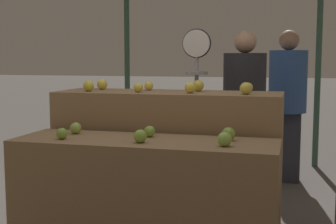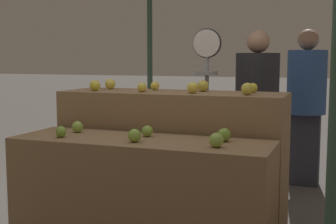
{
  "view_description": "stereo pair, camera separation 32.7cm",
  "coord_description": "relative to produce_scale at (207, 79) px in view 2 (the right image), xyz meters",
  "views": [
    {
      "loc": [
        0.91,
        -2.85,
        1.31
      ],
      "look_at": [
        0.08,
        0.3,
        0.94
      ],
      "focal_mm": 50.0,
      "sensor_mm": 36.0,
      "label": 1
    },
    {
      "loc": [
        1.23,
        -2.75,
        1.31
      ],
      "look_at": [
        0.08,
        0.3,
        0.94
      ],
      "focal_mm": 50.0,
      "sensor_mm": 36.0,
      "label": 2
    }
  ],
  "objects": [
    {
      "name": "apple_back_7",
      "position": [
        0.5,
        -0.51,
        -0.04
      ],
      "size": [
        0.07,
        0.07,
        0.07
      ],
      "primitive_type": "sphere",
      "color": "gold",
      "rests_on": "display_counter_back"
    },
    {
      "name": "apple_back_4",
      "position": [
        -0.68,
        -0.51,
        -0.03
      ],
      "size": [
        0.09,
        0.09,
        0.09
      ],
      "primitive_type": "sphere",
      "color": "yellow",
      "rests_on": "display_counter_back"
    },
    {
      "name": "apple_front_0",
      "position": [
        -0.62,
        -1.34,
        -0.31
      ],
      "size": [
        0.07,
        0.07,
        0.07
      ],
      "primitive_type": "sphere",
      "color": "#7AA338",
      "rests_on": "display_counter_front"
    },
    {
      "name": "apple_front_3",
      "position": [
        -0.63,
        -1.12,
        -0.3
      ],
      "size": [
        0.08,
        0.08,
        0.08
      ],
      "primitive_type": "sphere",
      "color": "#8EB247",
      "rests_on": "display_counter_front"
    },
    {
      "name": "produce_scale",
      "position": [
        0.0,
        0.0,
        0.0
      ],
      "size": [
        0.26,
        0.2,
        1.57
      ],
      "color": "#99999E",
      "rests_on": "ground_plane"
    },
    {
      "name": "apple_back_6",
      "position": [
        0.12,
        -0.52,
        -0.03
      ],
      "size": [
        0.09,
        0.09,
        0.09
      ],
      "primitive_type": "sphere",
      "color": "gold",
      "rests_on": "display_counter_back"
    },
    {
      "name": "display_counter_back",
      "position": [
        -0.09,
        -0.63,
        -0.6
      ],
      "size": [
        1.72,
        0.55,
        1.05
      ],
      "primitive_type": "cube",
      "color": "olive",
      "rests_on": "ground_plane"
    },
    {
      "name": "apple_front_2",
      "position": [
        0.44,
        -1.32,
        -0.3
      ],
      "size": [
        0.09,
        0.09,
        0.09
      ],
      "primitive_type": "sphere",
      "color": "#8EB247",
      "rests_on": "display_counter_front"
    },
    {
      "name": "person_vendor_at_scale",
      "position": [
        0.4,
        0.28,
        -0.24
      ],
      "size": [
        0.51,
        0.51,
        1.56
      ],
      "rotation": [
        0.0,
        0.0,
        3.53
      ],
      "color": "#2D2D38",
      "rests_on": "ground_plane"
    },
    {
      "name": "apple_back_5",
      "position": [
        -0.28,
        -0.51,
        -0.04
      ],
      "size": [
        0.07,
        0.07,
        0.07
      ],
      "primitive_type": "sphere",
      "color": "yellow",
      "rests_on": "display_counter_back"
    },
    {
      "name": "apple_front_5",
      "position": [
        0.44,
        -1.12,
        -0.3
      ],
      "size": [
        0.09,
        0.09,
        0.09
      ],
      "primitive_type": "sphere",
      "color": "#7AA338",
      "rests_on": "display_counter_front"
    },
    {
      "name": "apple_back_1",
      "position": [
        -0.3,
        -0.73,
        -0.04
      ],
      "size": [
        0.07,
        0.07,
        0.07
      ],
      "primitive_type": "sphere",
      "color": "yellow",
      "rests_on": "display_counter_back"
    },
    {
      "name": "person_customer_left",
      "position": [
        0.78,
        0.99,
        -0.22
      ],
      "size": [
        0.41,
        0.41,
        1.6
      ],
      "rotation": [
        0.0,
        0.0,
        3.1
      ],
      "color": "#2D2D38",
      "rests_on": "ground_plane"
    },
    {
      "name": "apple_front_1",
      "position": [
        -0.08,
        -1.34,
        -0.3
      ],
      "size": [
        0.08,
        0.08,
        0.08
      ],
      "primitive_type": "sphere",
      "color": "#84AD3D",
      "rests_on": "display_counter_front"
    },
    {
      "name": "apple_back_2",
      "position": [
        0.1,
        -0.72,
        -0.03
      ],
      "size": [
        0.08,
        0.08,
        0.08
      ],
      "primitive_type": "sphere",
      "color": "yellow",
      "rests_on": "display_counter_back"
    },
    {
      "name": "display_counter_front",
      "position": [
        -0.09,
        -1.23,
        -0.74
      ],
      "size": [
        1.72,
        0.55,
        0.79
      ],
      "primitive_type": "cube",
      "color": "olive",
      "rests_on": "ground_plane"
    },
    {
      "name": "apple_back_3",
      "position": [
        0.51,
        -0.74,
        -0.03
      ],
      "size": [
        0.09,
        0.09,
        0.09
      ],
      "primitive_type": "sphere",
      "color": "gold",
      "rests_on": "display_counter_back"
    },
    {
      "name": "apple_front_4",
      "position": [
        -0.09,
        -1.12,
        -0.31
      ],
      "size": [
        0.08,
        0.08,
        0.08
      ],
      "primitive_type": "sphere",
      "color": "#84AD3D",
      "rests_on": "display_counter_front"
    },
    {
      "name": "apple_back_0",
      "position": [
        -0.7,
        -0.73,
        -0.03
      ],
      "size": [
        0.08,
        0.08,
        0.08
      ],
      "primitive_type": "sphere",
      "color": "gold",
      "rests_on": "display_counter_back"
    }
  ]
}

